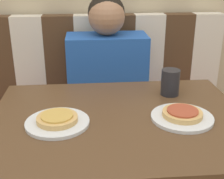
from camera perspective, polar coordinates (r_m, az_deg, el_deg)
booth_seat at (r=1.92m, az=-0.82°, el=-11.47°), size 1.39×0.48×0.44m
booth_backrest at (r=1.88m, az=-1.36°, el=4.87°), size 1.39×0.09×0.57m
dining_table at (r=1.16m, az=1.35°, el=-10.07°), size 0.91×0.69×0.77m
person at (r=1.68m, az=-0.93°, el=4.39°), size 0.42×0.22×0.70m
plate_left at (r=1.07m, az=-9.94°, el=-5.99°), size 0.22×0.22×0.01m
plate_right at (r=1.12m, az=12.68°, el=-5.02°), size 0.22×0.22×0.01m
pizza_left at (r=1.06m, az=-10.00°, el=-5.19°), size 0.14×0.14×0.02m
pizza_right at (r=1.11m, az=12.75°, el=-4.24°), size 0.14×0.14×0.02m
drinking_cup at (r=1.29m, az=10.60°, el=1.31°), size 0.08×0.08×0.11m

